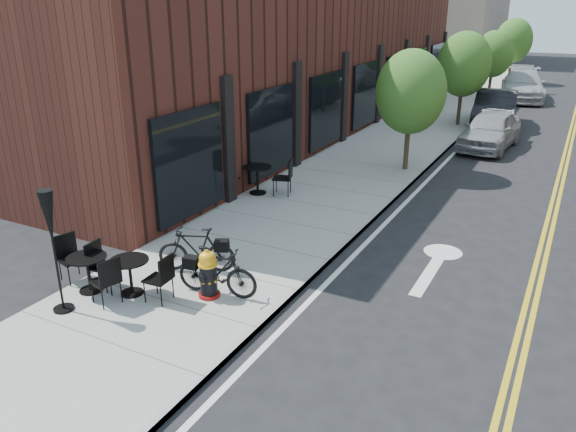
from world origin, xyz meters
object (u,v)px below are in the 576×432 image
Objects in this scene: bicycle_left at (196,250)px; bistro_set_a at (88,269)px; bicycle_right at (217,272)px; patio_umbrella at (50,226)px; bistro_set_b at (130,272)px; bistro_set_c at (257,176)px; parked_car_c at (523,85)px; fire_hydrant at (208,275)px; parked_car_b at (495,109)px; parked_car_a at (490,130)px.

bistro_set_a is (-1.29, -1.64, -0.01)m from bicycle_left.
bicycle_right is 2.98m from patio_umbrella.
bicycle_left is at bearing 64.78° from bistro_set_b.
bistro_set_c is (-1.43, 4.82, 0.05)m from bicycle_left.
patio_umbrella reaches higher than parked_car_c.
bistro_set_c is 7.28m from patio_umbrella.
bistro_set_a is 0.82m from bistro_set_b.
parked_car_b reaches higher than fire_hydrant.
patio_umbrella is (-2.13, -1.74, 1.13)m from bicycle_right.
parked_car_a is at bearing -88.74° from parked_car_b.
parked_car_c is at bearing 97.14° from bistro_set_a.
parked_car_a reaches higher than bistro_set_c.
parked_car_a is at bearing -96.43° from parked_car_c.
bistro_set_a reaches higher than bistro_set_b.
bistro_set_c is at bearing 94.40° from bistro_set_b.
patio_umbrella is at bearing 120.05° from bicycle_right.
bistro_set_a is at bearing -106.81° from bistro_set_c.
bistro_set_b is 0.76× the size of patio_umbrella.
parked_car_c is at bearing 59.96° from bistro_set_c.
bicycle_right is at bearing -84.58° from bistro_set_c.
bistro_set_c is 10.26m from parked_car_a.
fire_hydrant is 0.17m from bicycle_right.
bicycle_left is at bearing 46.87° from bicycle_right.
patio_umbrella is at bearing -106.31° from parked_car_c.
fire_hydrant is 1.11m from bicycle_left.
parked_car_b reaches higher than bistro_set_b.
patio_umbrella is at bearing -49.79° from bicycle_left.
parked_car_a is (2.63, 14.59, 0.14)m from fire_hydrant.
parked_car_c is (3.69, 27.78, 0.23)m from bistro_set_b.
bistro_set_b is (-0.52, -1.35, -0.02)m from bicycle_left.
parked_car_c is at bearing -13.90° from bicycle_right.
parked_car_b is at bearing 147.65° from bicycle_left.
parked_car_c reaches higher than bistro_set_b.
parked_car_c is (2.24, 27.07, 0.21)m from bicycle_right.
parked_car_c is (4.37, 28.81, -0.92)m from patio_umbrella.
bicycle_right is (0.93, -0.63, 0.00)m from bicycle_left.
bicycle_left is at bearing 67.84° from bistro_set_a.
bicycle_right is 27.16m from parked_car_c.
parked_car_a reaches higher than bicycle_left.
bistro_set_a is at bearing -154.22° from fire_hydrant.
fire_hydrant is at bearing 20.06° from bistro_set_b.
patio_umbrella is 20.80m from parked_car_b.
bicycle_left reaches higher than bistro_set_a.
parked_car_a is 0.86× the size of parked_car_b.
bistro_set_c reaches higher than fire_hydrant.
parked_car_a is (4.64, 16.22, -1.02)m from patio_umbrella.
bicycle_right is 0.90× the size of bistro_set_a.
parked_car_c is at bearing 96.02° from parked_car_a.
bistro_set_a is 0.36× the size of parked_car_b.
fire_hydrant is at bearing 126.74° from bicycle_right.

